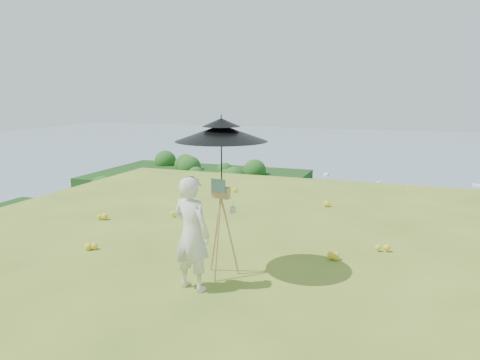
% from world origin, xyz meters
% --- Properties ---
extents(ground, '(14.00, 14.00, 0.00)m').
position_xyz_m(ground, '(0.00, 0.00, 0.00)').
color(ground, '#597722').
rests_on(ground, ground).
extents(shoreline_tier, '(170.00, 28.00, 8.00)m').
position_xyz_m(shoreline_tier, '(0.00, 75.00, -36.00)').
color(shoreline_tier, gray).
rests_on(shoreline_tier, bay_water).
extents(bay_water, '(700.00, 700.00, 0.00)m').
position_xyz_m(bay_water, '(0.00, 240.00, -34.00)').
color(bay_water, '#7188A1').
rests_on(bay_water, ground).
extents(peninsula, '(90.00, 60.00, 12.00)m').
position_xyz_m(peninsula, '(-75.00, 155.00, -29.00)').
color(peninsula, '#12340E').
rests_on(peninsula, bay_water).
extents(slope_trees, '(110.00, 50.00, 6.00)m').
position_xyz_m(slope_trees, '(0.00, 35.00, -15.00)').
color(slope_trees, '#1D4414').
rests_on(slope_trees, forest_slope).
extents(harbor_town, '(110.00, 22.00, 5.00)m').
position_xyz_m(harbor_town, '(0.00, 75.00, -29.50)').
color(harbor_town, silver).
rests_on(harbor_town, shoreline_tier).
extents(moored_boats, '(140.00, 140.00, 0.70)m').
position_xyz_m(moored_boats, '(-12.50, 161.00, -33.65)').
color(moored_boats, white).
rests_on(moored_boats, bay_water).
extents(wildflowers, '(10.00, 10.50, 0.12)m').
position_xyz_m(wildflowers, '(0.00, 0.25, 0.06)').
color(wildflowers, yellow).
rests_on(wildflowers, ground).
extents(painter, '(0.64, 0.49, 1.57)m').
position_xyz_m(painter, '(-0.80, -1.69, 0.79)').
color(painter, silver).
rests_on(painter, ground).
extents(field_easel, '(0.65, 0.65, 1.45)m').
position_xyz_m(field_easel, '(-0.61, -1.11, 0.72)').
color(field_easel, '#986840').
rests_on(field_easel, ground).
extents(sun_umbrella, '(1.32, 1.32, 1.15)m').
position_xyz_m(sun_umbrella, '(-0.61, -1.08, 1.77)').
color(sun_umbrella, black).
rests_on(sun_umbrella, field_easel).
extents(painter_cap, '(0.20, 0.24, 0.10)m').
position_xyz_m(painter_cap, '(-0.80, -1.69, 1.53)').
color(painter_cap, '#C56C6C').
rests_on(painter_cap, painter).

